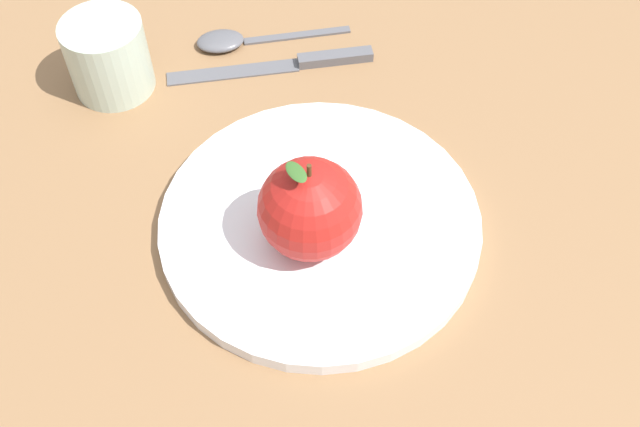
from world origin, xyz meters
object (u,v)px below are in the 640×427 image
(dinner_plate, at_px, (320,222))
(spoon, at_px, (236,40))
(knife, at_px, (290,64))
(cup, at_px, (107,53))
(apple, at_px, (310,209))

(dinner_plate, distance_m, spoon, 0.25)
(knife, bearing_deg, spoon, -54.50)
(dinner_plate, bearing_deg, cup, -63.84)
(cup, xyz_separation_m, knife, (-0.17, 0.04, -0.04))
(dinner_plate, height_order, knife, dinner_plate)
(apple, relative_size, knife, 0.45)
(cup, relative_size, spoon, 0.48)
(knife, xyz_separation_m, spoon, (0.04, -0.05, 0.00))
(dinner_plate, distance_m, knife, 0.20)
(cup, bearing_deg, spoon, -175.01)
(cup, xyz_separation_m, spoon, (-0.13, -0.01, -0.04))
(cup, bearing_deg, dinner_plate, 116.16)
(cup, height_order, knife, cup)
(dinner_plate, bearing_deg, knife, -104.52)
(dinner_plate, height_order, apple, apple)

